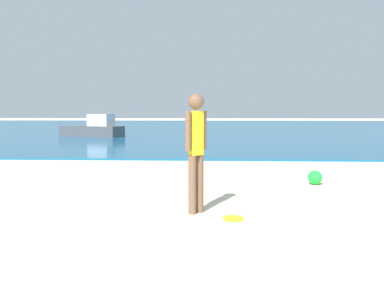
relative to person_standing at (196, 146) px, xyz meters
The scene contains 5 objects.
water 36.45m from the person_standing, 90.25° to the left, with size 160.00×60.00×0.06m, color #14567F.
person_standing is the anchor object (origin of this frame).
frisbee 1.13m from the person_standing, 32.83° to the right, with size 0.29×0.29×0.03m, color yellow.
boat_near 19.02m from the person_standing, 110.29° to the left, with size 3.95×2.52×1.28m.
beach_ball 3.46m from the person_standing, 47.50° to the left, with size 0.28×0.28×0.28m, color green.
Camera 1 is at (0.39, -1.96, 1.43)m, focal length 39.23 mm.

